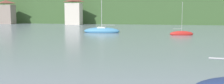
% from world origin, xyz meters
% --- Properties ---
extents(wooded_hillside, '(352.00, 73.99, 55.79)m').
position_xyz_m(wooded_hillside, '(-17.78, 154.59, 8.52)').
color(wooded_hillside, '#38562D').
rests_on(wooded_hillside, ground_plane).
extents(shore_building_west, '(6.72, 3.91, 9.49)m').
position_xyz_m(shore_building_west, '(-57.46, 105.22, 4.61)').
color(shore_building_west, gray).
rests_on(shore_building_west, ground_plane).
extents(shore_building_westcentral, '(6.07, 3.94, 9.91)m').
position_xyz_m(shore_building_westcentral, '(-28.73, 105.24, 4.82)').
color(shore_building_westcentral, beige).
rests_on(shore_building_westcentral, ground_plane).
extents(sailboat_far_3, '(8.14, 3.02, 8.80)m').
position_xyz_m(sailboat_far_3, '(-8.25, 68.98, 0.41)').
color(sailboat_far_3, teal).
rests_on(sailboat_far_3, ground_plane).
extents(sailboat_far_7, '(4.75, 2.13, 6.90)m').
position_xyz_m(sailboat_far_7, '(8.80, 66.42, 0.27)').
color(sailboat_far_7, red).
rests_on(sailboat_far_7, ground_plane).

